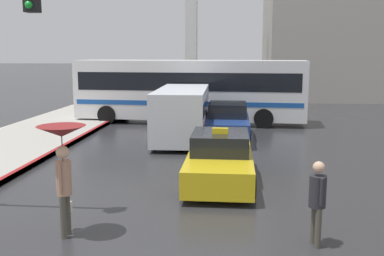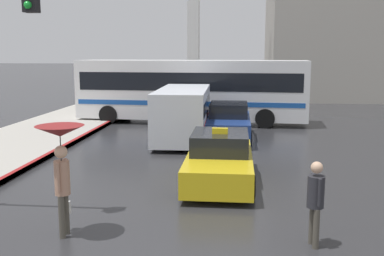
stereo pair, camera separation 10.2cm
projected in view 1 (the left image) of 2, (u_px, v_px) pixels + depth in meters
name	position (u px, v px, depth m)	size (l,w,h in m)	color
taxi	(220.00, 160.00, 12.75)	(1.91, 4.35, 1.58)	gold
sedan_red	(227.00, 123.00, 19.17)	(1.91, 4.54, 1.55)	navy
ambulance_van	(182.00, 112.00, 18.92)	(2.19, 5.79, 2.18)	silver
city_bus	(190.00, 88.00, 23.59)	(12.07, 3.33, 3.28)	silver
pedestrian_with_umbrella	(62.00, 151.00, 8.78)	(0.95, 0.95, 2.26)	#4C473D
pedestrian_man	(317.00, 196.00, 8.46)	(0.37, 0.47, 1.66)	#4C473D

